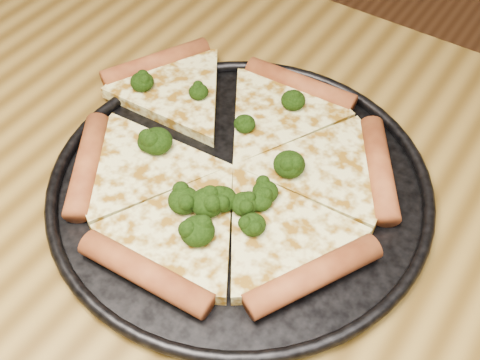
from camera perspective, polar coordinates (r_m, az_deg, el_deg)
The scene contains 4 objects.
dining_table at distance 0.65m, azimuth -3.18°, elevation -13.23°, with size 1.20×0.90×0.75m.
pizza_pan at distance 0.62m, azimuth -0.00°, elevation -0.50°, with size 0.38×0.38×0.02m.
pizza at distance 0.63m, azimuth -0.95°, elevation 1.62°, with size 0.38×0.32×0.03m.
broccoli_florets at distance 0.61m, azimuth -2.42°, elevation 1.11°, with size 0.23×0.23×0.02m.
Camera 1 is at (0.20, -0.23, 1.23)m, focal length 47.22 mm.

